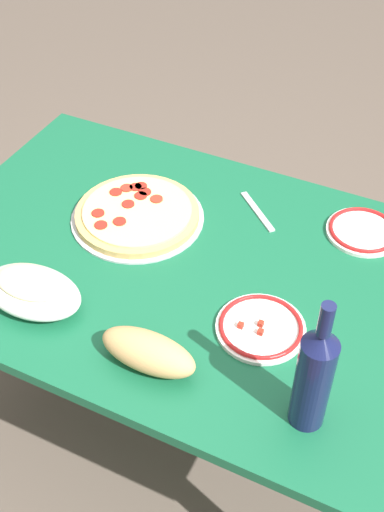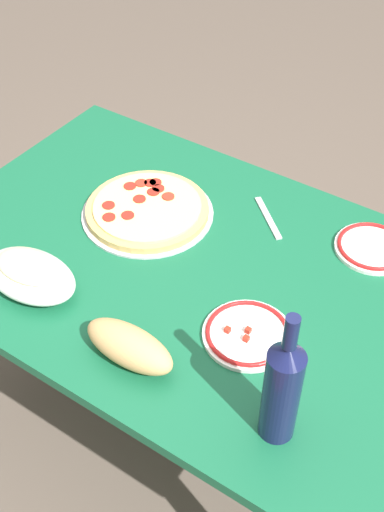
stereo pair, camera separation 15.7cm
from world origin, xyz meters
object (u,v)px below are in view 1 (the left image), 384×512
object	(u,v)px
side_plate_far	(363,231)
dining_table	(192,297)
side_plate_near	(261,327)
baked_pasta_dish	(32,290)
wine_bottle	(314,376)
bread_loaf	(148,352)
pepperoni_pizza	(137,214)

from	to	relation	value
side_plate_far	dining_table	bearing A→B (deg)	40.66
side_plate_near	baked_pasta_dish	bearing A→B (deg)	16.65
side_plate_far	wine_bottle	bearing A→B (deg)	94.36
wine_bottle	bread_loaf	distance (m)	0.35
baked_pasta_dish	side_plate_far	xyz separation A→B (m)	(-0.61, -0.56, -0.03)
side_plate_far	pepperoni_pizza	bearing A→B (deg)	20.01
pepperoni_pizza	side_plate_far	xyz separation A→B (m)	(-0.54, -0.20, -0.01)
dining_table	side_plate_near	size ratio (longest dim) A/B	6.77
baked_pasta_dish	bread_loaf	xyz separation A→B (m)	(-0.32, 0.04, -0.00)
wine_bottle	side_plate_near	world-z (taller)	wine_bottle
side_plate_near	side_plate_far	world-z (taller)	side_plate_near
pepperoni_pizza	bread_loaf	distance (m)	0.47
wine_bottle	side_plate_far	size ratio (longest dim) A/B	1.75
pepperoni_pizza	wine_bottle	bearing A→B (deg)	147.15
pepperoni_pizza	wine_bottle	xyz separation A→B (m)	(-0.59, 0.38, 0.12)
wine_bottle	side_plate_far	world-z (taller)	wine_bottle
dining_table	pepperoni_pizza	size ratio (longest dim) A/B	3.89
wine_bottle	bread_loaf	world-z (taller)	wine_bottle
dining_table	side_plate_far	bearing A→B (deg)	-139.34
baked_pasta_dish	side_plate_near	distance (m)	0.52
baked_pasta_dish	pepperoni_pizza	bearing A→B (deg)	-100.52
baked_pasta_dish	side_plate_near	world-z (taller)	baked_pasta_dish
baked_pasta_dish	wine_bottle	bearing A→B (deg)	178.24
wine_bottle	bread_loaf	size ratio (longest dim) A/B	1.52
pepperoni_pizza	bread_loaf	xyz separation A→B (m)	(-0.25, 0.40, 0.03)
wine_bottle	baked_pasta_dish	bearing A→B (deg)	-1.76
dining_table	baked_pasta_dish	distance (m)	0.41
wine_bottle	side_plate_far	bearing A→B (deg)	-85.64
dining_table	wine_bottle	distance (m)	0.54
dining_table	side_plate_far	distance (m)	0.46
side_plate_near	wine_bottle	bearing A→B (deg)	133.72
wine_bottle	side_plate_near	distance (m)	0.26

